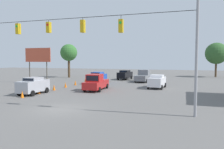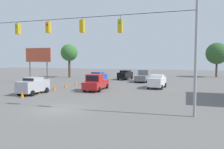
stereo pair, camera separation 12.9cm
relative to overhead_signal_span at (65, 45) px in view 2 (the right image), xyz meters
The scene contains 17 objects.
ground_plane 5.28m from the overhead_signal_span, 87.51° to the left, with size 140.00×140.00×0.00m, color #605E5B.
overhead_signal_span is the anchor object (origin of this frame).
sedan_white_oncoming_far 16.23m from the overhead_signal_span, 111.77° to the right, with size 2.30×4.21×1.85m.
sedan_silver_parked_shoulder 9.49m from the overhead_signal_span, 33.64° to the right, with size 1.98×4.03×1.94m.
sedan_blue_withflow_far 18.34m from the overhead_signal_span, 76.18° to the right, with size 2.13×4.19×1.90m.
pickup_truck_grey_oncoming_deep 23.18m from the overhead_signal_span, 96.16° to the right, with size 2.38×5.62×2.12m.
sedan_black_withflow_deep 26.02m from the overhead_signal_span, 86.04° to the right, with size 2.27×4.71×1.83m.
pickup_truck_red_withflow_mid 10.93m from the overhead_signal_span, 81.58° to the right, with size 2.49×5.67×2.12m.
traffic_cone_nearest 8.50m from the overhead_signal_span, 19.29° to the right, with size 0.36×0.36×0.73m, color orange.
traffic_cone_second 9.68m from the overhead_signal_span, 37.46° to the right, with size 0.36×0.36×0.73m, color orange.
traffic_cone_third 11.51m from the overhead_signal_span, 50.95° to the right, with size 0.36×0.36×0.73m, color orange.
traffic_cone_fourth 13.81m from the overhead_signal_span, 59.11° to the right, with size 0.36×0.36×0.73m, color orange.
traffic_cone_fifth 16.27m from the overhead_signal_span, 64.70° to the right, with size 0.36×0.36×0.73m, color orange.
traffic_cone_farthest 19.26m from the overhead_signal_span, 69.39° to the right, with size 0.36×0.36×0.73m, color orange.
roadside_billboard 20.79m from the overhead_signal_span, 46.66° to the right, with size 4.97×0.16×5.92m.
tree_horizon_left 30.23m from the overhead_signal_span, 60.84° to the right, with size 3.68×3.68×7.31m.
tree_horizon_right 40.97m from the overhead_signal_span, 113.16° to the right, with size 4.80×4.80×7.72m.
Camera 2 is at (-9.57, 15.09, 4.03)m, focal length 35.00 mm.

